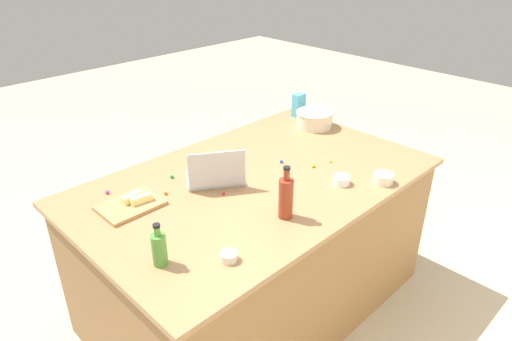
# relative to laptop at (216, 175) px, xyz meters

# --- Properties ---
(ground_plane) EXTENTS (12.00, 12.00, 0.00)m
(ground_plane) POSITION_rel_laptop_xyz_m (-0.19, 0.12, -0.95)
(ground_plane) COLOR #B7A88E
(island_counter) EXTENTS (1.97, 1.24, 0.90)m
(island_counter) POSITION_rel_laptop_xyz_m (-0.19, 0.12, -0.50)
(island_counter) COLOR olive
(island_counter) RESTS_ON ground
(laptop) EXTENTS (0.38, 0.36, 0.22)m
(laptop) POSITION_rel_laptop_xyz_m (0.00, 0.00, 0.00)
(laptop) COLOR #B7B7BC
(laptop) RESTS_ON island_counter
(mixing_bowl_large) EXTENTS (0.26, 0.26, 0.11)m
(mixing_bowl_large) POSITION_rel_laptop_xyz_m (-1.02, -0.14, 0.01)
(mixing_bowl_large) COLOR beige
(mixing_bowl_large) RESTS_ON island_counter
(bottle_soy) EXTENTS (0.07, 0.07, 0.27)m
(bottle_soy) POSITION_rel_laptop_xyz_m (-0.02, 0.49, 0.06)
(bottle_soy) COLOR maroon
(bottle_soy) RESTS_ON island_counter
(bottle_olive) EXTENTS (0.06, 0.06, 0.19)m
(bottle_olive) POSITION_rel_laptop_xyz_m (0.61, 0.37, 0.03)
(bottle_olive) COLOR #4C8C38
(bottle_olive) RESTS_ON island_counter
(cutting_board) EXTENTS (0.30, 0.22, 0.02)m
(cutting_board) POSITION_rel_laptop_xyz_m (0.46, -0.11, -0.04)
(cutting_board) COLOR #AD7F4C
(cutting_board) RESTS_ON island_counter
(butter_stick_left) EXTENTS (0.11, 0.05, 0.04)m
(butter_stick_left) POSITION_rel_laptop_xyz_m (0.44, -0.13, -0.01)
(butter_stick_left) COLOR #F4E58C
(butter_stick_left) RESTS_ON cutting_board
(butter_stick_right) EXTENTS (0.11, 0.05, 0.04)m
(butter_stick_right) POSITION_rel_laptop_xyz_m (0.41, -0.08, -0.01)
(butter_stick_right) COLOR #F4E58C
(butter_stick_right) RESTS_ON cutting_board
(ramekin_small) EXTENTS (0.11, 0.11, 0.05)m
(ramekin_small) POSITION_rel_laptop_xyz_m (-0.65, 0.64, -0.02)
(ramekin_small) COLOR beige
(ramekin_small) RESTS_ON island_counter
(ramekin_medium) EXTENTS (0.09, 0.09, 0.05)m
(ramekin_medium) POSITION_rel_laptop_xyz_m (-0.48, 0.49, -0.02)
(ramekin_medium) COLOR white
(ramekin_medium) RESTS_ON island_counter
(ramekin_wide) EXTENTS (0.07, 0.07, 0.04)m
(ramekin_wide) POSITION_rel_laptop_xyz_m (0.39, 0.55, -0.03)
(ramekin_wide) COLOR beige
(ramekin_wide) RESTS_ON island_counter
(candy_bag) EXTENTS (0.09, 0.06, 0.17)m
(candy_bag) POSITION_rel_laptop_xyz_m (-1.09, -0.35, 0.04)
(candy_bag) COLOR #4CA5CC
(candy_bag) RESTS_ON island_counter
(candy_0) EXTENTS (0.02, 0.02, 0.02)m
(candy_0) POSITION_rel_laptop_xyz_m (0.27, -0.08, -0.04)
(candy_0) COLOR orange
(candy_0) RESTS_ON island_counter
(candy_1) EXTENTS (0.02, 0.02, 0.02)m
(candy_1) POSITION_rel_laptop_xyz_m (-0.52, 0.26, -0.04)
(candy_1) COLOR yellow
(candy_1) RESTS_ON island_counter
(candy_2) EXTENTS (0.02, 0.02, 0.02)m
(candy_2) POSITION_rel_laptop_xyz_m (0.48, -0.30, -0.04)
(candy_2) COLOR #CC3399
(candy_2) RESTS_ON island_counter
(candy_3) EXTENTS (0.02, 0.02, 0.02)m
(candy_3) POSITION_rel_laptop_xyz_m (-0.43, 0.09, -0.04)
(candy_3) COLOR blue
(candy_3) RESTS_ON island_counter
(candy_4) EXTENTS (0.02, 0.02, 0.02)m
(candy_4) POSITION_rel_laptop_xyz_m (0.14, -0.21, -0.04)
(candy_4) COLOR green
(candy_4) RESTS_ON island_counter
(candy_5) EXTENTS (0.02, 0.02, 0.02)m
(candy_5) POSITION_rel_laptop_xyz_m (0.05, 0.13, -0.04)
(candy_5) COLOR red
(candy_5) RESTS_ON island_counter
(candy_6) EXTENTS (0.01, 0.01, 0.01)m
(candy_6) POSITION_rel_laptop_xyz_m (-0.65, 0.29, -0.04)
(candy_6) COLOR yellow
(candy_6) RESTS_ON island_counter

